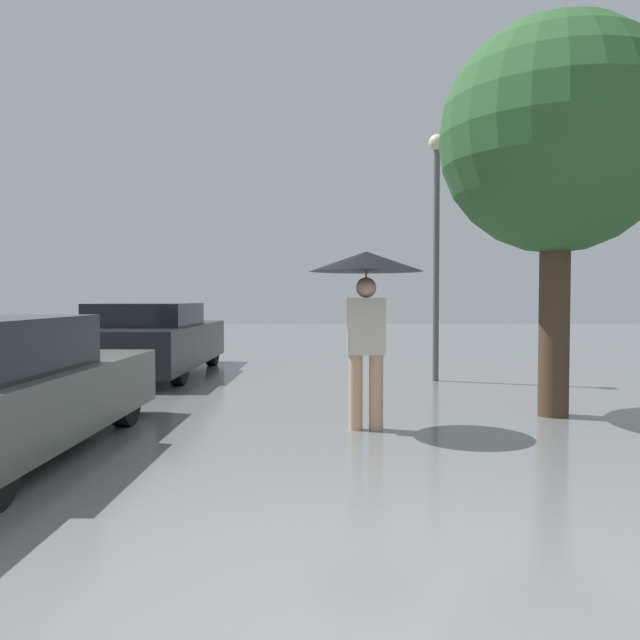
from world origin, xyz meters
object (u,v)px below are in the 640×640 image
Objects in this scene: parked_car_farthest at (150,340)px; street_lamp at (436,224)px; pedestrian at (366,283)px; tree at (557,139)px.

parked_car_farthest is 1.13× the size of street_lamp.
pedestrian is 0.41× the size of parked_car_farthest.
tree is (5.80, -3.87, 2.57)m from parked_car_farthest.
tree is 1.13× the size of street_lamp.
parked_car_farthest is 1.00× the size of tree.
street_lamp is (1.38, 3.82, 1.05)m from pedestrian.
parked_car_farthest is at bearing 127.56° from pedestrian.
parked_car_farthest is (-3.58, 4.66, -0.91)m from pedestrian.
tree is at bearing 19.44° from pedestrian.
street_lamp is (4.96, -0.84, 1.96)m from parked_car_farthest.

